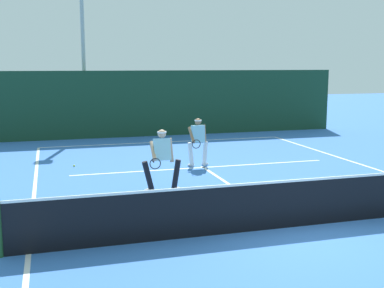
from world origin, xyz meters
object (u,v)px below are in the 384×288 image
at_px(player_far, 198,140).
at_px(tennis_ball, 74,166).
at_px(light_pole, 83,32).
at_px(player_near, 162,157).

bearing_deg(player_far, tennis_ball, -18.08).
distance_m(player_far, tennis_ball, 4.23).
bearing_deg(light_pole, player_near, -84.44).
xyz_separation_m(player_near, player_far, (1.90, 2.90, -0.04)).
bearing_deg(tennis_ball, light_pole, 82.75).
height_order(player_near, tennis_ball, player_near).
xyz_separation_m(player_near, tennis_ball, (-2.11, 3.93, -0.89)).
height_order(tennis_ball, light_pole, light_pole).
xyz_separation_m(player_far, light_pole, (-3.03, 8.74, 4.01)).
xyz_separation_m(tennis_ball, light_pole, (0.98, 7.70, 4.86)).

